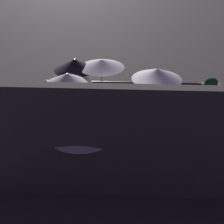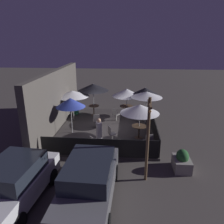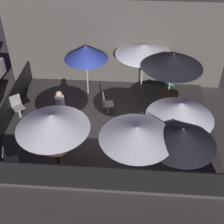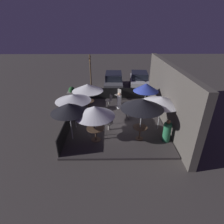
{
  "view_description": "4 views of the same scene",
  "coord_description": "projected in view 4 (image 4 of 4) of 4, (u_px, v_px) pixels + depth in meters",
  "views": [
    {
      "loc": [
        -0.14,
        10.59,
        7.3
      ],
      "look_at": [
        0.37,
        0.07,
        1.14
      ],
      "focal_mm": 50.0,
      "sensor_mm": 36.0,
      "label": 1
    },
    {
      "loc": [
        -13.19,
        -1.4,
        5.62
      ],
      "look_at": [
        0.1,
        -0.33,
        1.13
      ],
      "focal_mm": 35.0,
      "sensor_mm": 36.0,
      "label": 2
    },
    {
      "loc": [
        0.75,
        -8.81,
        7.76
      ],
      "look_at": [
        0.14,
        -0.52,
        1.17
      ],
      "focal_mm": 50.0,
      "sensor_mm": 36.0,
      "label": 3
    },
    {
      "loc": [
        10.31,
        -0.42,
        5.9
      ],
      "look_at": [
        0.86,
        -0.32,
        1.13
      ],
      "focal_mm": 28.0,
      "sensor_mm": 36.0,
      "label": 4
    }
  ],
  "objects": [
    {
      "name": "ground_plane",
      "position": [
        116.0,
        121.0,
        11.87
      ],
      "size": [
        60.0,
        60.0,
        0.0
      ],
      "primitive_type": "plane",
      "color": "#423D3A"
    },
    {
      "name": "planter_box",
      "position": [
        72.0,
        93.0,
        15.59
      ],
      "size": [
        1.04,
        0.73,
        0.97
      ],
      "color": "gray",
      "rests_on": "ground_plane"
    },
    {
      "name": "dining_table_0",
      "position": [
        96.0,
        130.0,
        9.48
      ],
      "size": [
        0.97,
        0.97,
        0.77
      ],
      "color": "#4C3828",
      "rests_on": "patio_deck"
    },
    {
      "name": "patio_umbrella_6",
      "position": [
        69.0,
        108.0,
        8.97
      ],
      "size": [
        1.92,
        1.92,
        2.19
      ],
      "color": "#B2B2B7",
      "rests_on": "patio_deck"
    },
    {
      "name": "patio_umbrella_2",
      "position": [
        88.0,
        87.0,
        12.33
      ],
      "size": [
        2.21,
        2.21,
        2.03
      ],
      "color": "#B2B2B7",
      "rests_on": "patio_deck"
    },
    {
      "name": "patio_chair_0",
      "position": [
        85.0,
        97.0,
        14.15
      ],
      "size": [
        0.5,
        0.5,
        0.91
      ],
      "rotation": [
        0.0,
        0.0,
        0.3
      ],
      "color": "gray",
      "rests_on": "patio_deck"
    },
    {
      "name": "patio_umbrella_3",
      "position": [
        161.0,
        100.0,
        9.92
      ],
      "size": [
        2.3,
        2.3,
        2.11
      ],
      "color": "#B2B2B7",
      "rests_on": "patio_deck"
    },
    {
      "name": "patio_deck",
      "position": [
        117.0,
        120.0,
        11.84
      ],
      "size": [
        7.64,
        5.95,
        0.12
      ],
      "color": "#383333",
      "rests_on": "ground_plane"
    },
    {
      "name": "patio_umbrella_0",
      "position": [
        95.0,
        111.0,
        8.95
      ],
      "size": [
        2.12,
        2.12,
        2.06
      ],
      "color": "#B2B2B7",
      "rests_on": "patio_deck"
    },
    {
      "name": "patio_chair_1",
      "position": [
        110.0,
        100.0,
        13.52
      ],
      "size": [
        0.53,
        0.53,
        0.95
      ],
      "rotation": [
        0.0,
        0.0,
        -1.16
      ],
      "color": "gray",
      "rests_on": "patio_deck"
    },
    {
      "name": "patio_chair_2",
      "position": [
        109.0,
        122.0,
        10.52
      ],
      "size": [
        0.56,
        0.56,
        0.92
      ],
      "rotation": [
        0.0,
        0.0,
        -0.6
      ],
      "color": "gray",
      "rests_on": "patio_deck"
    },
    {
      "name": "patio_umbrella_4",
      "position": [
        146.0,
        87.0,
        11.92
      ],
      "size": [
        1.74,
        1.74,
        2.2
      ],
      "color": "#B2B2B7",
      "rests_on": "patio_deck"
    },
    {
      "name": "parked_car_1",
      "position": [
        139.0,
        80.0,
        17.76
      ],
      "size": [
        3.98,
        2.07,
        1.62
      ],
      "rotation": [
        0.0,
        0.0,
        -0.09
      ],
      "color": "silver",
      "rests_on": "ground_plane"
    },
    {
      "name": "fence_front",
      "position": [
        72.0,
        114.0,
        11.57
      ],
      "size": [
        7.44,
        0.05,
        0.95
      ],
      "color": "black",
      "rests_on": "patio_deck"
    },
    {
      "name": "dining_table_2",
      "position": [
        89.0,
        103.0,
        12.86
      ],
      "size": [
        0.84,
        0.84,
        0.75
      ],
      "color": "#4C3828",
      "rests_on": "patio_deck"
    },
    {
      "name": "patio_chair_3",
      "position": [
        126.0,
        112.0,
        11.73
      ],
      "size": [
        0.48,
        0.48,
        0.93
      ],
      "rotation": [
        0.0,
        0.0,
        0.23
      ],
      "color": "gray",
      "rests_on": "patio_deck"
    },
    {
      "name": "parked_car_0",
      "position": [
        114.0,
        81.0,
        17.47
      ],
      "size": [
        4.41,
        1.89,
        1.62
      ],
      "rotation": [
        0.0,
        0.0,
        -0.03
      ],
      "color": "#5B5B60",
      "rests_on": "ground_plane"
    },
    {
      "name": "dining_table_1",
      "position": [
        140.0,
        130.0,
        9.59
      ],
      "size": [
        0.79,
        0.79,
        0.77
      ],
      "color": "#4C3828",
      "rests_on": "patio_deck"
    },
    {
      "name": "patio_chair_4",
      "position": [
        119.0,
        94.0,
        14.72
      ],
      "size": [
        0.56,
        0.56,
        0.92
      ],
      "rotation": [
        0.0,
        0.0,
        -0.85
      ],
      "color": "gray",
      "rests_on": "patio_deck"
    },
    {
      "name": "fence_side_left",
      "position": [
        115.0,
        93.0,
        14.97
      ],
      "size": [
        0.05,
        5.75,
        0.95
      ],
      "color": "black",
      "rests_on": "patio_deck"
    },
    {
      "name": "patio_umbrella_5",
      "position": [
        73.0,
        98.0,
        10.03
      ],
      "size": [
        2.07,
        2.07,
        2.19
      ],
      "color": "#B2B2B7",
      "rests_on": "patio_deck"
    },
    {
      "name": "patron_1",
      "position": [
        167.0,
        132.0,
        9.42
      ],
      "size": [
        0.51,
        0.51,
        1.32
      ],
      "rotation": [
        0.0,
        0.0,
        2.87
      ],
      "color": "#236642",
      "rests_on": "patio_deck"
    },
    {
      "name": "light_post",
      "position": [
        91.0,
        73.0,
        15.69
      ],
      "size": [
        1.1,
        0.12,
        3.57
      ],
      "color": "brown",
      "rests_on": "ground_plane"
    },
    {
      "name": "patron_0",
      "position": [
        119.0,
        101.0,
        13.2
      ],
      "size": [
        0.37,
        0.37,
        1.26
      ],
      "rotation": [
        0.0,
        0.0,
        4.58
      ],
      "color": "silver",
      "rests_on": "patio_deck"
    },
    {
      "name": "patio_umbrella_1",
      "position": [
        142.0,
        104.0,
        8.89
      ],
      "size": [
        2.24,
        2.24,
        2.42
      ],
      "color": "#B2B2B7",
      "rests_on": "patio_deck"
    },
    {
      "name": "building_wall",
      "position": [
        167.0,
        95.0,
        11.05
      ],
      "size": [
        9.24,
        0.36,
        3.77
      ],
      "color": "#4C4742",
      "rests_on": "ground_plane"
    }
  ]
}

